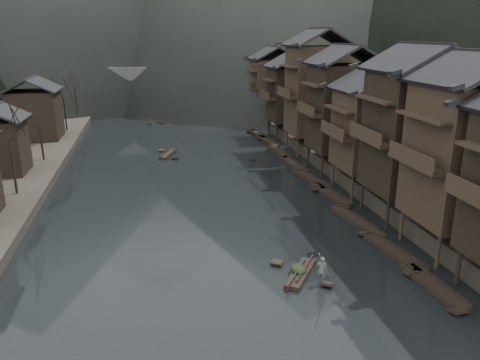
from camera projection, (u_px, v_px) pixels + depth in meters
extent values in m
plane|color=black|center=(225.00, 265.00, 32.81)|extent=(300.00, 300.00, 0.00)
cube|color=#2D2823|center=(396.00, 127.00, 76.45)|extent=(40.00, 200.00, 1.80)
cylinder|color=black|center=(458.00, 267.00, 29.82)|extent=(0.30, 0.30, 2.90)
cylinder|color=black|center=(438.00, 252.00, 31.87)|extent=(0.30, 0.30, 2.90)
cylinder|color=black|center=(402.00, 225.00, 36.36)|extent=(0.30, 0.30, 2.90)
cylinder|color=black|center=(474.00, 249.00, 32.38)|extent=(0.30, 0.30, 2.90)
cylinder|color=black|center=(433.00, 222.00, 36.87)|extent=(0.30, 0.30, 2.90)
cube|color=black|center=(469.00, 154.00, 32.84)|extent=(7.00, 6.00, 9.71)
cube|color=black|center=(416.00, 163.00, 32.25)|extent=(1.20, 5.70, 0.25)
cylinder|color=black|center=(388.00, 215.00, 38.42)|extent=(0.30, 0.30, 2.90)
cylinder|color=black|center=(362.00, 196.00, 42.91)|extent=(0.30, 0.30, 2.90)
cylinder|color=black|center=(418.00, 212.00, 38.93)|extent=(0.30, 0.30, 2.90)
cylinder|color=black|center=(390.00, 194.00, 43.42)|extent=(0.30, 0.30, 2.90)
cube|color=black|center=(415.00, 132.00, 39.34)|extent=(7.00, 6.00, 10.04)
cube|color=black|center=(370.00, 140.00, 38.75)|extent=(1.20, 5.70, 0.25)
cylinder|color=black|center=(352.00, 188.00, 44.97)|extent=(0.30, 0.30, 2.90)
cylinder|color=black|center=(333.00, 174.00, 49.46)|extent=(0.30, 0.30, 2.90)
cylinder|color=black|center=(378.00, 186.00, 45.48)|extent=(0.30, 0.30, 2.90)
cylinder|color=black|center=(357.00, 173.00, 49.97)|extent=(0.30, 0.30, 2.90)
cube|color=black|center=(375.00, 130.00, 46.25)|extent=(7.00, 6.00, 7.66)
cube|color=black|center=(337.00, 135.00, 45.62)|extent=(1.20, 5.70, 0.25)
cylinder|color=black|center=(322.00, 166.00, 52.46)|extent=(0.30, 0.30, 2.90)
cylinder|color=black|center=(308.00, 156.00, 56.95)|extent=(0.30, 0.30, 2.90)
cylinder|color=black|center=(345.00, 165.00, 52.97)|extent=(0.30, 0.30, 2.90)
cylinder|color=black|center=(329.00, 154.00, 57.46)|extent=(0.30, 0.30, 2.90)
cube|color=black|center=(343.00, 108.00, 53.44)|extent=(7.00, 6.00, 9.62)
cube|color=black|center=(310.00, 113.00, 52.84)|extent=(1.20, 5.70, 0.25)
cylinder|color=black|center=(297.00, 148.00, 60.88)|extent=(0.30, 0.30, 2.90)
cylinder|color=black|center=(287.00, 140.00, 65.37)|extent=(0.30, 0.30, 2.90)
cylinder|color=black|center=(317.00, 147.00, 61.39)|extent=(0.30, 0.30, 2.90)
cylinder|color=black|center=(306.00, 139.00, 65.88)|extent=(0.30, 0.30, 2.90)
cube|color=black|center=(316.00, 91.00, 61.59)|extent=(7.00, 6.00, 11.39)
cube|color=black|center=(287.00, 96.00, 61.02)|extent=(1.20, 5.70, 0.25)
cylinder|color=black|center=(277.00, 132.00, 70.23)|extent=(0.30, 0.30, 2.90)
cylinder|color=black|center=(269.00, 126.00, 74.72)|extent=(0.30, 0.30, 2.90)
cylinder|color=black|center=(294.00, 132.00, 70.74)|extent=(0.30, 0.30, 2.90)
cylinder|color=black|center=(285.00, 126.00, 75.23)|extent=(0.30, 0.30, 2.90)
cube|color=black|center=(293.00, 94.00, 71.45)|extent=(7.00, 6.00, 8.02)
cube|color=black|center=(268.00, 98.00, 70.83)|extent=(1.20, 5.70, 0.25)
cylinder|color=black|center=(258.00, 119.00, 81.46)|extent=(0.30, 0.30, 2.90)
cylinder|color=black|center=(252.00, 114.00, 85.95)|extent=(0.30, 0.30, 2.90)
cylinder|color=black|center=(274.00, 118.00, 81.97)|extent=(0.30, 0.30, 2.90)
cylinder|color=black|center=(267.00, 114.00, 86.46)|extent=(0.30, 0.30, 2.90)
cube|color=black|center=(273.00, 84.00, 82.59)|extent=(7.00, 6.00, 8.61)
cube|color=black|center=(251.00, 87.00, 81.98)|extent=(1.20, 5.70, 0.25)
cube|color=black|center=(0.00, 145.00, 50.23)|extent=(5.00, 5.00, 5.80)
cube|color=black|center=(35.00, 113.00, 66.92)|extent=(6.50, 6.50, 6.80)
cylinder|color=black|center=(17.00, 163.00, 43.76)|extent=(0.24, 0.24, 5.50)
cylinder|color=black|center=(45.00, 140.00, 55.92)|extent=(0.24, 0.24, 4.20)
cylinder|color=black|center=(67.00, 112.00, 72.99)|extent=(0.24, 0.24, 5.07)
cylinder|color=black|center=(77.00, 102.00, 83.89)|extent=(0.24, 0.24, 5.10)
cube|color=black|center=(433.00, 286.00, 29.77)|extent=(1.51, 5.96, 0.30)
cube|color=black|center=(433.00, 284.00, 29.72)|extent=(1.56, 5.85, 0.10)
cube|color=black|center=(412.00, 264.00, 32.41)|extent=(0.98, 0.79, 0.32)
cube|color=black|center=(458.00, 309.00, 27.05)|extent=(0.98, 0.79, 0.32)
cube|color=black|center=(394.00, 253.00, 34.29)|extent=(1.94, 6.48, 0.30)
cube|color=black|center=(394.00, 251.00, 34.23)|extent=(1.98, 6.36, 0.10)
cube|color=black|center=(380.00, 234.00, 37.16)|extent=(1.03, 0.91, 0.34)
cube|color=black|center=(411.00, 272.00, 31.33)|extent=(1.03, 0.91, 0.34)
cube|color=black|center=(353.00, 220.00, 40.37)|extent=(1.94, 6.28, 0.30)
cube|color=black|center=(353.00, 218.00, 40.31)|extent=(1.98, 6.17, 0.10)
cube|color=black|center=(344.00, 206.00, 43.15)|extent=(1.03, 0.89, 0.33)
cube|color=black|center=(364.00, 232.00, 37.49)|extent=(1.03, 0.89, 0.33)
cube|color=black|center=(330.00, 194.00, 46.78)|extent=(2.00, 7.31, 0.30)
cube|color=black|center=(330.00, 193.00, 46.72)|extent=(2.04, 7.18, 0.10)
cube|color=black|center=(321.00, 182.00, 50.04)|extent=(1.04, 1.00, 0.36)
cube|color=black|center=(339.00, 205.00, 43.43)|extent=(1.04, 1.00, 0.36)
cube|color=black|center=(310.00, 179.00, 51.51)|extent=(2.11, 7.45, 0.30)
cube|color=black|center=(310.00, 178.00, 51.45)|extent=(2.14, 7.31, 0.10)
cube|color=black|center=(304.00, 169.00, 54.83)|extent=(1.05, 1.02, 0.36)
cube|color=black|center=(317.00, 188.00, 48.10)|extent=(1.05, 1.02, 0.36)
cube|color=black|center=(291.00, 163.00, 57.83)|extent=(1.52, 6.90, 0.30)
cube|color=black|center=(291.00, 162.00, 57.78)|extent=(1.57, 6.77, 0.10)
cube|color=black|center=(285.00, 156.00, 60.89)|extent=(0.98, 0.90, 0.35)
cube|color=black|center=(297.00, 170.00, 54.68)|extent=(0.98, 0.90, 0.35)
cube|color=black|center=(280.00, 153.00, 62.98)|extent=(1.37, 6.44, 0.30)
cube|color=black|center=(280.00, 151.00, 62.93)|extent=(1.42, 6.31, 0.10)
cube|color=black|center=(275.00, 146.00, 65.84)|extent=(0.97, 0.83, 0.34)
cube|color=black|center=(285.00, 157.00, 60.05)|extent=(0.97, 0.83, 0.34)
cube|color=black|center=(267.00, 141.00, 69.70)|extent=(1.72, 7.63, 0.30)
cube|color=black|center=(267.00, 140.00, 69.65)|extent=(1.76, 7.49, 0.10)
cube|color=black|center=(263.00, 135.00, 73.11)|extent=(1.01, 1.00, 0.36)
cube|color=black|center=(272.00, 146.00, 66.22)|extent=(1.01, 1.00, 0.36)
cube|color=black|center=(256.00, 134.00, 74.93)|extent=(1.55, 7.75, 0.30)
cube|color=black|center=(256.00, 133.00, 74.87)|extent=(1.60, 7.60, 0.10)
cube|color=black|center=(253.00, 128.00, 78.38)|extent=(0.99, 0.99, 0.37)
cube|color=black|center=(261.00, 138.00, 71.39)|extent=(0.99, 0.99, 0.37)
cube|color=black|center=(247.00, 128.00, 79.67)|extent=(1.89, 7.59, 0.30)
cube|color=black|center=(247.00, 127.00, 79.62)|extent=(1.93, 7.45, 0.10)
cube|color=black|center=(245.00, 123.00, 83.06)|extent=(1.03, 1.01, 0.36)
cube|color=black|center=(250.00, 131.00, 76.20)|extent=(1.03, 1.01, 0.36)
cube|color=black|center=(240.00, 121.00, 86.14)|extent=(1.46, 7.05, 0.30)
cube|color=black|center=(240.00, 120.00, 86.08)|extent=(1.51, 6.92, 0.10)
cube|color=black|center=(238.00, 117.00, 89.27)|extent=(0.98, 0.91, 0.35)
cube|color=black|center=(243.00, 123.00, 82.92)|extent=(0.98, 0.91, 0.35)
cube|color=black|center=(168.00, 154.00, 62.17)|extent=(2.53, 4.71, 0.30)
cube|color=black|center=(168.00, 153.00, 62.12)|extent=(2.54, 4.64, 0.10)
cube|color=black|center=(162.00, 150.00, 63.95)|extent=(1.00, 0.84, 0.29)
cube|color=black|center=(175.00, 157.00, 60.31)|extent=(1.00, 0.84, 0.29)
cube|color=black|center=(219.00, 124.00, 82.43)|extent=(2.54, 5.32, 0.30)
cube|color=black|center=(219.00, 123.00, 82.37)|extent=(2.56, 5.23, 0.10)
cube|color=black|center=(222.00, 121.00, 84.78)|extent=(1.01, 0.88, 0.31)
cube|color=black|center=(217.00, 126.00, 79.99)|extent=(1.01, 0.88, 0.31)
cube|color=black|center=(157.00, 121.00, 85.24)|extent=(3.63, 4.31, 0.30)
cube|color=black|center=(157.00, 120.00, 85.18)|extent=(3.61, 4.27, 0.10)
cube|color=black|center=(164.00, 119.00, 87.11)|extent=(1.03, 0.98, 0.29)
cube|color=black|center=(150.00, 123.00, 83.28)|extent=(1.03, 0.98, 0.29)
cube|color=#4C4C4F|center=(168.00, 75.00, 98.01)|extent=(40.00, 6.00, 1.60)
cube|color=#4C4C4F|center=(169.00, 69.00, 95.09)|extent=(40.00, 0.50, 1.00)
cube|color=#4C4C4F|center=(167.00, 67.00, 100.14)|extent=(40.00, 0.50, 1.00)
cube|color=#4C4C4F|center=(101.00, 96.00, 96.61)|extent=(3.20, 6.00, 6.40)
cube|color=#4C4C4F|center=(148.00, 94.00, 98.37)|extent=(3.20, 6.00, 6.40)
cube|color=#4C4C4F|center=(190.00, 93.00, 100.04)|extent=(3.20, 6.00, 6.40)
cube|color=#4C4C4F|center=(234.00, 92.00, 101.80)|extent=(3.20, 6.00, 6.40)
cube|color=black|center=(301.00, 274.00, 31.36)|extent=(3.23, 4.11, 0.30)
cube|color=black|center=(301.00, 271.00, 31.30)|extent=(3.22, 4.07, 0.10)
cube|color=black|center=(277.00, 262.00, 32.70)|extent=(0.97, 0.90, 0.28)
cube|color=black|center=(327.00, 283.00, 29.92)|extent=(0.97, 0.90, 0.28)
ellipsoid|color=black|center=(298.00, 265.00, 31.32)|extent=(1.04, 1.36, 0.62)
imported|color=#5E5E61|center=(322.00, 266.00, 29.90)|extent=(0.77, 0.71, 1.77)
cylinder|color=#8C7A51|center=(327.00, 232.00, 29.24)|extent=(1.74, 1.95, 2.93)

